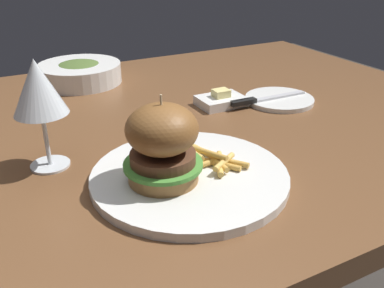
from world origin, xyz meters
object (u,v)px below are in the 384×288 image
at_px(bread_plate, 279,99).
at_px(butter_dish, 221,100).
at_px(burger_sandwich, 162,144).
at_px(soup_bowl, 80,72).
at_px(table_knife, 261,99).
at_px(main_plate, 190,176).
at_px(wine_glass, 38,89).

xyz_separation_m(bread_plate, butter_dish, (-0.13, 0.04, 0.01)).
bearing_deg(burger_sandwich, soup_bowl, 87.50).
bearing_deg(table_knife, bread_plate, -0.99).
distance_m(bread_plate, butter_dish, 0.13).
bearing_deg(main_plate, bread_plate, 32.09).
distance_m(bread_plate, soup_bowl, 0.50).
height_order(main_plate, bread_plate, main_plate).
bearing_deg(bread_plate, soup_bowl, 135.81).
xyz_separation_m(main_plate, table_knife, (0.29, 0.21, 0.01)).
distance_m(main_plate, bread_plate, 0.40).
bearing_deg(soup_bowl, burger_sandwich, -92.50).
bearing_deg(wine_glass, soup_bowl, 69.03).
height_order(table_knife, butter_dish, butter_dish).
distance_m(butter_dish, soup_bowl, 0.38).
distance_m(main_plate, wine_glass, 0.26).
distance_m(wine_glass, bread_plate, 0.53).
bearing_deg(main_plate, burger_sandwich, -179.81).
xyz_separation_m(main_plate, wine_glass, (-0.18, 0.15, 0.12)).
relative_size(burger_sandwich, soup_bowl, 0.63).
bearing_deg(main_plate, wine_glass, 140.39).
distance_m(bread_plate, table_knife, 0.05).
height_order(burger_sandwich, table_knife, burger_sandwich).
relative_size(wine_glass, bread_plate, 1.15).
bearing_deg(soup_bowl, bread_plate, -44.19).
relative_size(burger_sandwich, table_knife, 0.67).
distance_m(burger_sandwich, butter_dish, 0.36).
xyz_separation_m(main_plate, butter_dish, (0.21, 0.25, 0.00)).
xyz_separation_m(burger_sandwich, table_knife, (0.33, 0.21, -0.06)).
relative_size(burger_sandwich, wine_glass, 0.74).
bearing_deg(bread_plate, butter_dish, 162.23).
bearing_deg(burger_sandwich, table_knife, 32.68).
height_order(burger_sandwich, wine_glass, wine_glass).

